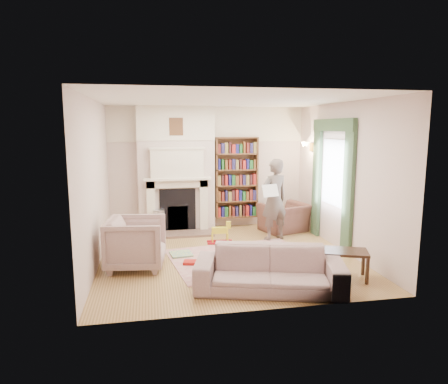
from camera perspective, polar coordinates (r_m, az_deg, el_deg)
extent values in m
plane|color=brown|center=(7.43, 0.36, -9.10)|extent=(4.50, 4.50, 0.00)
plane|color=white|center=(7.07, 0.39, 13.00)|extent=(4.50, 4.50, 0.00)
plane|color=beige|center=(9.32, -2.29, 3.46)|extent=(4.50, 0.00, 4.50)
plane|color=beige|center=(4.95, 5.38, -1.70)|extent=(4.50, 0.00, 4.50)
plane|color=beige|center=(7.04, -17.91, 1.14)|extent=(0.00, 4.50, 4.50)
plane|color=beige|center=(7.86, 16.71, 2.00)|extent=(0.00, 4.50, 4.50)
cube|color=beige|center=(9.06, -6.83, 3.24)|extent=(1.70, 0.35, 2.80)
cube|color=silver|center=(8.80, -6.68, 1.88)|extent=(1.47, 0.24, 0.05)
cube|color=black|center=(9.01, -6.63, -2.59)|extent=(0.80, 0.06, 0.96)
cube|color=silver|center=(8.78, -6.73, 4.07)|extent=(1.15, 0.18, 0.62)
cube|color=brown|center=(9.33, 1.79, 2.08)|extent=(1.00, 0.24, 1.85)
cube|color=silver|center=(8.20, 15.35, 2.70)|extent=(0.02, 0.90, 1.30)
cube|color=#2B432E|center=(7.60, 17.34, 0.21)|extent=(0.07, 0.32, 2.40)
cube|color=#2B432E|center=(8.84, 13.10, 1.61)|extent=(0.07, 0.32, 2.40)
cube|color=#2B432E|center=(8.13, 15.35, 9.22)|extent=(0.09, 1.70, 0.24)
cube|color=beige|center=(7.27, 2.56, -9.47)|extent=(2.72, 2.24, 0.01)
imported|color=#522D2C|center=(9.15, 8.65, -3.63)|extent=(1.19, 1.11, 0.63)
imported|color=#B1A692|center=(6.87, -12.41, -7.11)|extent=(1.05, 1.02, 0.86)
imported|color=#B4A295|center=(5.89, 6.50, -10.94)|extent=(2.27, 1.36, 0.62)
imported|color=#544943|center=(8.34, 7.18, -1.09)|extent=(0.72, 0.58, 1.70)
cube|color=silver|center=(8.07, 6.63, 0.20)|extent=(0.38, 0.21, 0.25)
cylinder|color=#B8B9C0|center=(8.91, -9.25, -4.26)|extent=(0.27, 0.27, 0.55)
cube|color=#D2D14A|center=(7.48, -6.14, -8.80)|extent=(0.43, 0.43, 0.03)
cube|color=#A41812|center=(6.99, -4.57, -9.99)|extent=(0.33, 0.25, 0.05)
cube|color=red|center=(7.26, 4.41, -9.40)|extent=(0.30, 0.29, 0.02)
cube|color=red|center=(7.45, 0.96, -8.87)|extent=(0.26, 0.20, 0.02)
cube|color=red|center=(7.23, 1.58, -9.46)|extent=(0.25, 0.19, 0.02)
cube|color=red|center=(6.84, 2.74, -10.56)|extent=(0.28, 0.30, 0.02)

